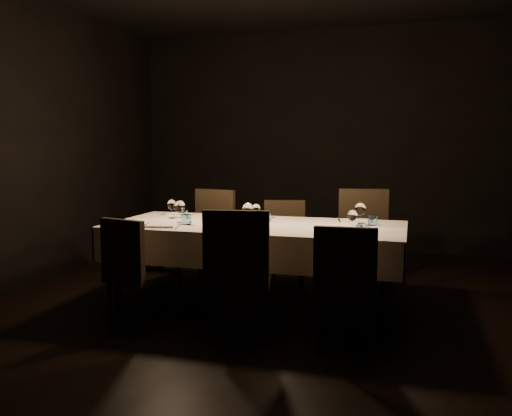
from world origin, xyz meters
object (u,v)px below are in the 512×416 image
(dining_table, at_px, (256,232))
(chair_near_right, at_px, (346,281))
(chair_far_left, at_px, (209,232))
(chair_far_center, at_px, (284,239))
(chair_far_right, at_px, (364,237))
(chair_near_left, at_px, (132,267))
(chair_near_center, at_px, (239,269))

(dining_table, distance_m, chair_near_right, 1.15)
(chair_far_left, xyz_separation_m, chair_far_center, (0.79, 0.06, -0.05))
(dining_table, xyz_separation_m, chair_near_right, (0.86, -0.73, -0.19))
(chair_far_right, bearing_deg, chair_near_left, -145.19)
(dining_table, distance_m, chair_far_left, 1.08)
(chair_near_right, bearing_deg, chair_far_left, -46.12)
(chair_near_center, height_order, chair_far_left, chair_near_center)
(dining_table, height_order, chair_far_center, chair_far_center)
(dining_table, height_order, chair_near_center, chair_near_center)
(chair_near_left, distance_m, chair_far_left, 1.50)
(chair_near_left, relative_size, chair_far_left, 0.90)
(chair_far_left, bearing_deg, chair_far_center, 15.98)
(chair_near_left, xyz_separation_m, chair_far_center, (0.86, 1.57, -0.00))
(chair_near_left, relative_size, chair_far_right, 0.87)
(chair_near_center, bearing_deg, dining_table, -91.28)
(dining_table, relative_size, chair_near_center, 2.56)
(chair_near_right, relative_size, chair_far_center, 1.02)
(chair_near_right, distance_m, chair_far_right, 1.56)
(chair_far_left, bearing_deg, chair_near_right, -32.05)
(chair_near_center, height_order, chair_near_right, chair_near_center)
(chair_near_center, relative_size, chair_far_center, 1.12)
(chair_near_center, bearing_deg, chair_near_left, -11.20)
(chair_near_right, xyz_separation_m, chair_far_center, (-0.80, 1.57, -0.01))
(chair_near_left, bearing_deg, chair_far_right, -121.27)
(chair_far_right, bearing_deg, chair_far_left, 173.44)
(chair_near_left, relative_size, chair_far_center, 1.00)
(chair_far_left, height_order, chair_far_right, chair_far_right)
(chair_far_left, height_order, chair_far_center, chair_far_left)
(chair_near_left, xyz_separation_m, chair_near_right, (1.67, -0.01, 0.01))
(chair_near_right, bearing_deg, chair_near_center, 0.19)
(chair_far_center, relative_size, chair_far_right, 0.87)
(chair_near_center, relative_size, chair_far_right, 0.98)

